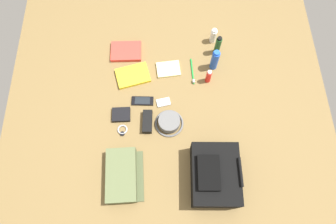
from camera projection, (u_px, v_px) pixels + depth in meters
ground_plane at (168, 115)px, 1.79m from camera, size 2.64×2.02×0.02m
backpack at (215, 175)px, 1.57m from camera, size 0.34×0.27×0.17m
toiletry_pouch at (122, 175)px, 1.61m from camera, size 0.30×0.21×0.08m
bucket_hat at (169, 122)px, 1.74m from camera, size 0.17×0.17×0.06m
toothpaste_tube at (213, 36)px, 1.93m from camera, size 0.04×0.04×0.12m
shampoo_bottle at (218, 45)px, 1.88m from camera, size 0.04×0.04×0.16m
deodorant_spray at (215, 60)px, 1.83m from camera, size 0.05×0.05×0.17m
sunscreen_spray at (209, 76)px, 1.82m from camera, size 0.03×0.03×0.12m
paperback_novel at (126, 51)px, 1.93m from camera, size 0.15×0.20×0.03m
travel_guidebook at (133, 76)px, 1.87m from camera, size 0.19×0.24×0.02m
cell_phone at (143, 101)px, 1.81m from camera, size 0.06×0.14×0.01m
media_player at (163, 102)px, 1.81m from camera, size 0.07×0.09×0.01m
wristwatch at (122, 130)px, 1.74m from camera, size 0.07×0.06×0.01m
toothbrush at (192, 72)px, 1.88m from camera, size 0.19×0.02×0.02m
wallet at (121, 115)px, 1.77m from camera, size 0.09×0.11×0.02m
notepad at (168, 69)px, 1.89m from camera, size 0.13×0.16×0.02m
sunglasses_case at (147, 122)px, 1.74m from camera, size 0.14×0.06×0.04m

